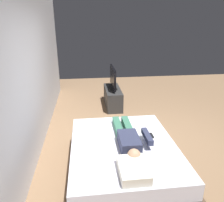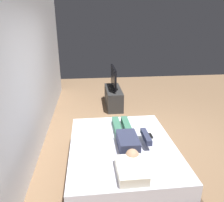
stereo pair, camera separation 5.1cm
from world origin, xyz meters
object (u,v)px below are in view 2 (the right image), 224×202
object	(u,v)px
pillow	(131,170)
remote	(151,136)
bed	(122,160)
person	(127,138)
tv	(114,78)
tv_stand	(113,97)

from	to	relation	value
pillow	remote	xyz separation A→B (m)	(0.85, -0.48, -0.05)
remote	bed	bearing A→B (deg)	110.55
pillow	person	bearing A→B (deg)	-6.19
remote	tv	xyz separation A→B (m)	(2.64, 0.28, 0.24)
bed	tv	world-z (taller)	tv
pillow	tv_stand	size ratio (longest dim) A/B	0.44
person	tv_stand	size ratio (longest dim) A/B	1.15
tv_stand	bed	bearing A→B (deg)	176.02
pillow	tv	distance (m)	3.49
bed	tv	xyz separation A→B (m)	(2.82, -0.20, 0.52)
remote	tv_stand	bearing A→B (deg)	6.15
bed	person	world-z (taller)	person
remote	tv_stand	size ratio (longest dim) A/B	0.14
pillow	person	xyz separation A→B (m)	(0.70, -0.08, 0.02)
pillow	tv	bearing A→B (deg)	-3.22
pillow	remote	distance (m)	0.97
remote	tv_stand	world-z (taller)	remote
pillow	tv	xyz separation A→B (m)	(3.48, -0.20, 0.18)
pillow	bed	bearing A→B (deg)	0.00
bed	person	xyz separation A→B (m)	(0.03, -0.08, 0.36)
tv_stand	tv	world-z (taller)	tv
bed	person	size ratio (longest dim) A/B	1.57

